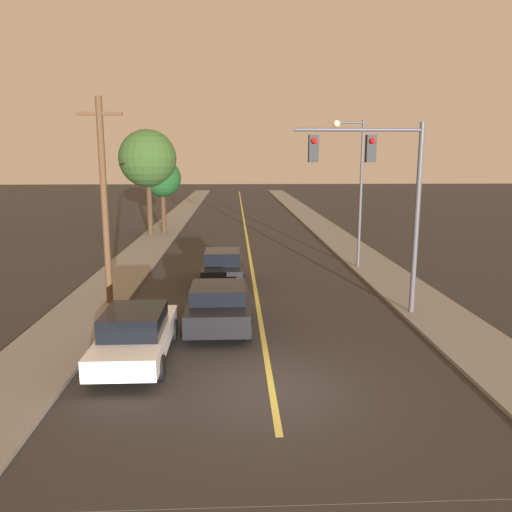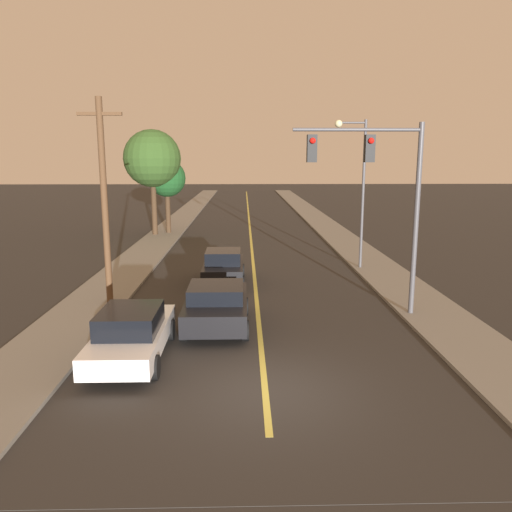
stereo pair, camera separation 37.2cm
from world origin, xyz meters
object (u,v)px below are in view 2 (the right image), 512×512
Objects in this scene: utility_pole_left at (104,199)px; car_near_lane_front at (216,305)px; tree_left_near at (152,159)px; traffic_signal_mast at (379,180)px; tree_left_far at (167,179)px; car_near_lane_second at (223,267)px; streetlamp_right at (357,175)px; car_outer_lane_front at (132,333)px.

car_near_lane_front is at bearing -32.60° from utility_pole_left.
tree_left_near is at bearing 105.31° from car_near_lane_front.
traffic_signal_mast reaches higher than tree_left_far.
tree_left_near reaches higher than car_near_lane_second.
tree_left_far is (-0.45, 18.28, 0.01)m from utility_pole_left.
tree_left_far is at bearing 116.93° from traffic_signal_mast.
utility_pole_left is (-10.63, -5.92, -0.66)m from streetlamp_right.
car_near_lane_second reaches higher than car_near_lane_front.
car_outer_lane_front is 0.84× the size of tree_left_far.
car_near_lane_front is 6.86m from traffic_signal_mast.
tree_left_near is at bearing 94.24° from utility_pole_left.
car_outer_lane_front is 0.63× the size of streetlamp_right.
car_outer_lane_front is (-2.20, -2.59, -0.02)m from car_near_lane_front.
car_near_lane_front is 5.98m from utility_pole_left.
car_near_lane_front is at bearing 49.63° from car_outer_lane_front.
car_outer_lane_front is 6.54m from utility_pole_left.
tree_left_far is (0.84, 0.90, -1.42)m from tree_left_near.
car_near_lane_second is 6.22m from utility_pole_left.
tree_left_near is at bearing 136.11° from streetlamp_right.
car_near_lane_second is 15.92m from tree_left_near.
utility_pole_left reaches higher than car_near_lane_second.
traffic_signal_mast is at bearing -9.75° from utility_pole_left.
streetlamp_right is at bearing -43.89° from tree_left_near.
tree_left_near is (-5.49, 20.07, 4.71)m from car_near_lane_front.
streetlamp_right is (6.42, 2.72, 3.94)m from car_near_lane_second.
tree_left_far is at bearing 131.87° from streetlamp_right.
utility_pole_left is (-4.21, -3.19, 3.28)m from car_near_lane_second.
car_near_lane_second is 0.74× the size of tree_left_far.
streetlamp_right reaches higher than car_outer_lane_front.
car_near_lane_front is 0.57× the size of streetlamp_right.
tree_left_near is 1.88m from tree_left_far.
streetlamp_right reaches higher than car_near_lane_second.
streetlamp_right is 12.18m from utility_pole_left.
utility_pole_left reaches higher than tree_left_far.
car_near_lane_second is 0.53× the size of utility_pole_left.
streetlamp_right is 0.96× the size of utility_pole_left.
car_near_lane_second is at bearing 90.00° from car_near_lane_front.
utility_pole_left is at bearing -85.76° from tree_left_near.
car_near_lane_front is 0.55× the size of utility_pole_left.
car_near_lane_front is 11.44m from streetlamp_right.
utility_pole_left is 18.28m from tree_left_far.
streetlamp_right is (6.42, 8.61, 3.94)m from car_near_lane_front.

